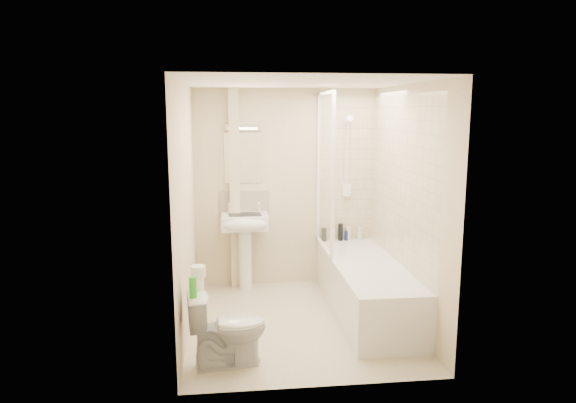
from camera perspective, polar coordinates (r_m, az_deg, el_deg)
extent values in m
plane|color=beige|center=(5.40, 1.23, -13.27)|extent=(2.50, 2.50, 0.00)
cube|color=beige|center=(6.27, -0.25, 1.46)|extent=(2.20, 0.02, 2.40)
cube|color=beige|center=(5.02, -11.26, -0.91)|extent=(0.02, 2.50, 2.40)
cube|color=beige|center=(5.30, 13.14, -0.39)|extent=(0.02, 2.50, 2.40)
cube|color=white|center=(4.96, 1.34, 13.08)|extent=(2.20, 2.50, 0.02)
cube|color=beige|center=(6.35, 6.51, 3.55)|extent=(0.70, 0.01, 1.75)
cube|color=beige|center=(5.45, 12.43, 2.30)|extent=(0.01, 2.10, 1.75)
cube|color=beige|center=(6.17, -5.92, 1.27)|extent=(0.12, 0.12, 2.40)
cube|color=beige|center=(6.25, -4.90, -0.18)|extent=(0.60, 0.02, 0.30)
cube|color=white|center=(6.18, -4.98, 4.84)|extent=(0.46, 0.01, 0.60)
cube|color=silver|center=(6.13, -5.02, 8.27)|extent=(0.42, 0.07, 0.07)
cube|color=white|center=(5.62, 8.67, -9.42)|extent=(0.70, 2.10, 0.55)
cube|color=white|center=(5.55, 8.73, -7.28)|extent=(0.56, 1.96, 0.05)
cube|color=white|center=(5.85, 4.13, 3.28)|extent=(0.01, 0.90, 1.80)
cube|color=white|center=(6.27, 3.41, 3.75)|extent=(0.04, 0.04, 1.80)
cube|color=white|center=(5.41, 5.00, 2.72)|extent=(0.04, 0.04, 1.80)
cube|color=white|center=(5.81, 4.24, 11.93)|extent=(0.04, 0.90, 0.04)
cube|color=white|center=(6.02, 4.02, -5.06)|extent=(0.04, 0.90, 0.03)
cylinder|color=white|center=(6.32, 6.58, 4.66)|extent=(0.02, 0.02, 0.90)
cylinder|color=white|center=(6.37, 6.50, 0.63)|extent=(0.05, 0.05, 0.02)
cylinder|color=white|center=(6.29, 6.67, 8.74)|extent=(0.05, 0.05, 0.02)
cylinder|color=white|center=(6.23, 6.81, 9.00)|extent=(0.08, 0.11, 0.11)
cube|color=white|center=(6.36, 6.52, 1.24)|extent=(0.10, 0.05, 0.14)
cylinder|color=white|center=(6.28, 6.47, 5.09)|extent=(0.01, 0.13, 0.84)
cylinder|color=white|center=(6.25, -4.77, -6.41)|extent=(0.16, 0.16, 0.74)
cube|color=white|center=(6.10, -4.82, -2.22)|extent=(0.55, 0.42, 0.17)
ellipsoid|color=white|center=(5.94, -4.78, -2.56)|extent=(0.55, 0.23, 0.17)
cube|color=silver|center=(6.09, -4.83, -1.63)|extent=(0.38, 0.27, 0.04)
cylinder|color=white|center=(6.18, -6.54, -0.79)|extent=(0.03, 0.03, 0.10)
cylinder|color=white|center=(6.19, -3.21, -0.72)|extent=(0.03, 0.03, 0.10)
sphere|color=white|center=(6.17, -6.55, -0.26)|extent=(0.04, 0.04, 0.04)
sphere|color=white|center=(6.18, -3.22, -0.20)|extent=(0.04, 0.04, 0.04)
cylinder|color=black|center=(6.36, 4.01, -3.67)|extent=(0.06, 0.06, 0.16)
cylinder|color=white|center=(6.38, 5.03, -3.68)|extent=(0.05, 0.05, 0.15)
cylinder|color=black|center=(6.39, 5.85, -3.40)|extent=(0.06, 0.06, 0.21)
cylinder|color=navy|center=(6.42, 6.54, -3.77)|extent=(0.06, 0.06, 0.12)
cylinder|color=beige|center=(6.42, 6.77, -3.56)|extent=(0.06, 0.06, 0.17)
cylinder|color=silver|center=(6.45, 7.98, -3.55)|extent=(0.06, 0.06, 0.16)
imported|color=white|center=(4.49, -6.75, -13.73)|extent=(0.52, 0.74, 0.66)
cylinder|color=white|center=(4.41, -10.01, -8.90)|extent=(0.11, 0.11, 0.11)
cylinder|color=white|center=(4.39, -9.94, -7.64)|extent=(0.12, 0.12, 0.09)
cylinder|color=green|center=(4.23, -10.53, -9.34)|extent=(0.06, 0.06, 0.17)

